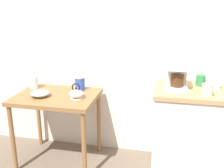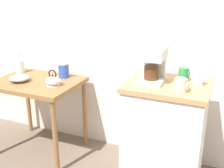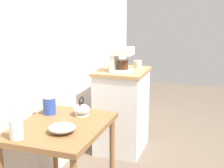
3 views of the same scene
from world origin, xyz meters
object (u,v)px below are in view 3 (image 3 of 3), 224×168
object	(u,v)px
glass_carafe_vase	(16,128)
mug_small_cream	(138,65)
teakettle	(82,109)
table_clock	(124,62)
bowl_stoneware	(62,128)
coffee_maker	(120,59)
canister_enamel	(49,105)
mug_tall_green	(115,63)

from	to	relation	value
glass_carafe_vase	mug_small_cream	world-z (taller)	mug_small_cream
teakettle	table_clock	size ratio (longest dim) A/B	1.41
bowl_stoneware	coffee_maker	world-z (taller)	coffee_maker
table_clock	canister_enamel	bearing A→B (deg)	169.86
table_clock	bowl_stoneware	bearing A→B (deg)	-178.33
coffee_maker	mug_small_cream	size ratio (longest dim) A/B	2.74
mug_tall_green	table_clock	bearing A→B (deg)	-30.57
glass_carafe_vase	mug_tall_green	world-z (taller)	mug_tall_green
canister_enamel	mug_small_cream	distance (m)	1.28
teakettle	glass_carafe_vase	xyz separation A→B (m)	(-0.55, 0.21, 0.02)
mug_small_cream	glass_carafe_vase	bearing A→B (deg)	167.71
coffee_maker	mug_small_cream	distance (m)	0.28
bowl_stoneware	table_clock	xyz separation A→B (m)	(1.61, 0.05, 0.19)
teakettle	coffee_maker	bearing A→B (deg)	-1.84
bowl_stoneware	mug_tall_green	size ratio (longest dim) A/B	1.92
mug_tall_green	bowl_stoneware	bearing A→B (deg)	-175.56
teakettle	table_clock	distance (m)	1.26
table_clock	coffee_maker	bearing A→B (deg)	-170.22
bowl_stoneware	coffee_maker	bearing A→B (deg)	-0.40
teakettle	glass_carafe_vase	world-z (taller)	glass_carafe_vase
coffee_maker	mug_small_cream	world-z (taller)	coffee_maker
canister_enamel	coffee_maker	size ratio (longest dim) A/B	0.57
glass_carafe_vase	mug_tall_green	xyz separation A→B (m)	(1.68, -0.12, 0.15)
teakettle	coffee_maker	xyz separation A→B (m)	(0.92, -0.03, 0.27)
bowl_stoneware	glass_carafe_vase	world-z (taller)	glass_carafe_vase
canister_enamel	table_clock	bearing A→B (deg)	-10.14
canister_enamel	table_clock	world-z (taller)	table_clock
glass_carafe_vase	mug_tall_green	bearing A→B (deg)	-3.95
bowl_stoneware	coffee_maker	xyz separation A→B (m)	(1.28, -0.01, 0.28)
bowl_stoneware	glass_carafe_vase	xyz separation A→B (m)	(-0.19, 0.23, 0.04)
mug_small_cream	table_clock	world-z (taller)	table_clock
mug_small_cream	bowl_stoneware	bearing A→B (deg)	174.75
bowl_stoneware	mug_small_cream	world-z (taller)	mug_small_cream
coffee_maker	table_clock	bearing A→B (deg)	9.78
canister_enamel	mug_small_cream	size ratio (longest dim) A/B	1.56
mug_tall_green	mug_small_cream	size ratio (longest dim) A/B	1.05
bowl_stoneware	teakettle	world-z (taller)	teakettle
coffee_maker	mug_tall_green	distance (m)	0.26
glass_carafe_vase	table_clock	world-z (taller)	table_clock
canister_enamel	bowl_stoneware	bearing A→B (deg)	-138.53
teakettle	canister_enamel	size ratio (longest dim) A/B	1.09
teakettle	mug_tall_green	distance (m)	1.14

